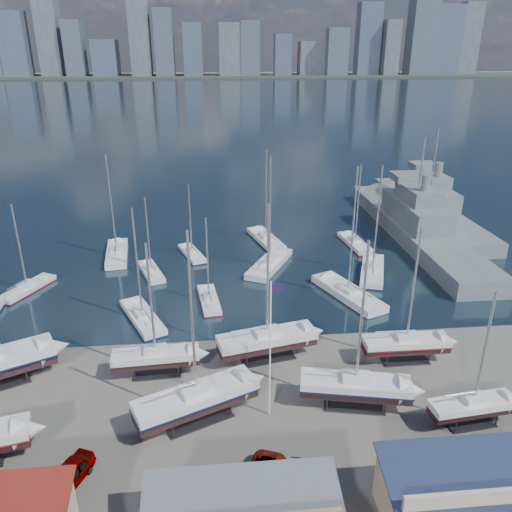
{
  "coord_description": "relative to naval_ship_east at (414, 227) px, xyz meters",
  "views": [
    {
      "loc": [
        -1.3,
        -47.15,
        29.5
      ],
      "look_at": [
        3.89,
        8.0,
        6.49
      ],
      "focal_mm": 35.0,
      "sensor_mm": 36.0,
      "label": 1
    }
  ],
  "objects": [
    {
      "name": "sailboat_moored_4",
      "position": [
        -42.9,
        -11.72,
        -1.34
      ],
      "size": [
        4.66,
        8.1,
        11.8
      ],
      "rotation": [
        0.0,
        0.0,
        1.91
      ],
      "color": "black",
      "rests_on": "water"
    },
    {
      "name": "water",
      "position": [
        -32.84,
        270.07,
        -1.82
      ],
      "size": [
        1400.0,
        600.0,
        0.4
      ],
      "primitive_type": "cube",
      "color": "#182C37",
      "rests_on": "ground"
    },
    {
      "name": "far_shore",
      "position": [
        -32.84,
        530.07,
        -0.57
      ],
      "size": [
        1400.0,
        80.0,
        2.2
      ],
      "primitive_type": "cube",
      "color": "#2D332D",
      "rests_on": "ground"
    },
    {
      "name": "ground",
      "position": [
        -32.84,
        -39.93,
        -1.67
      ],
      "size": [
        1400.0,
        1400.0,
        0.0
      ],
      "primitive_type": "plane",
      "color": "#605E59",
      "rests_on": "ground"
    },
    {
      "name": "sailboat_moored_10",
      "position": [
        -11.73,
        -14.64,
        -1.36
      ],
      "size": [
        6.45,
        11.28,
        16.27
      ],
      "rotation": [
        0.0,
        0.0,
        1.24
      ],
      "color": "black",
      "rests_on": "water"
    },
    {
      "name": "skyline",
      "position": [
        -40.67,
        523.83,
        37.42
      ],
      "size": [
        639.14,
        43.8,
        107.69
      ],
      "color": "#475166",
      "rests_on": "far_shore"
    },
    {
      "name": "car_c",
      "position": [
        -31.15,
        -50.26,
        -0.91
      ],
      "size": [
        4.3,
        5.96,
        1.51
      ],
      "primitive_type": "imported",
      "rotation": [
        0.0,
        0.0,
        -0.37
      ],
      "color": "gray",
      "rests_on": "ground"
    },
    {
      "name": "sailboat_moored_3",
      "position": [
        -42.59,
        -24.91,
        -1.36
      ],
      "size": [
        6.48,
        9.93,
        14.47
      ],
      "rotation": [
        0.0,
        0.0,
        2.0
      ],
      "color": "black",
      "rests_on": "water"
    },
    {
      "name": "sailboat_cradle_6",
      "position": [
        -14.97,
        -35.54,
        0.32
      ],
      "size": [
        8.8,
        2.47,
        14.36
      ],
      "rotation": [
        0.0,
        0.0,
        -0.0
      ],
      "color": "#2D2D33",
      "rests_on": "ground"
    },
    {
      "name": "sailboat_moored_11",
      "position": [
        -11.1,
        -3.5,
        -1.36
      ],
      "size": [
        3.75,
        9.58,
        13.95
      ],
      "rotation": [
        0.0,
        0.0,
        1.69
      ],
      "color": "black",
      "rests_on": "water"
    },
    {
      "name": "sailboat_cradle_5",
      "position": [
        -22.03,
        -41.91,
        0.39
      ],
      "size": [
        10.12,
        4.7,
        15.8
      ],
      "rotation": [
        0.0,
        0.0,
        -0.21
      ],
      "color": "#2D2D33",
      "rests_on": "ground"
    },
    {
      "name": "sailboat_cradle_3",
      "position": [
        -35.94,
        -42.42,
        0.47
      ],
      "size": [
        11.05,
        7.16,
        17.29
      ],
      "rotation": [
        0.0,
        0.0,
        0.42
      ],
      "color": "#2D2D33",
      "rests_on": "ground"
    },
    {
      "name": "sailboat_cradle_4",
      "position": [
        -28.92,
        -33.71,
        0.44
      ],
      "size": [
        10.51,
        5.02,
        16.5
      ],
      "rotation": [
        0.0,
        0.0,
        0.22
      ],
      "color": "#2D2D33",
      "rests_on": "ground"
    },
    {
      "name": "sailboat_moored_2",
      "position": [
        -48.75,
        -4.69,
        -1.34
      ],
      "size": [
        4.38,
        11.17,
        16.42
      ],
      "rotation": [
        0.0,
        0.0,
        1.7
      ],
      "color": "black",
      "rests_on": "water"
    },
    {
      "name": "sailboat_cradle_2",
      "position": [
        -39.98,
        -35.52,
        0.3
      ],
      "size": [
        8.46,
        2.79,
        13.79
      ],
      "rotation": [
        0.0,
        0.0,
        0.06
      ],
      "color": "#2D2D33",
      "rests_on": "ground"
    },
    {
      "name": "sailboat_moored_7",
      "position": [
        -25.92,
        -10.9,
        -1.34
      ],
      "size": [
        8.12,
        11.45,
        17.06
      ],
      "rotation": [
        0.0,
        0.0,
        1.08
      ],
      "color": "black",
      "rests_on": "water"
    },
    {
      "name": "naval_ship_east",
      "position": [
        0.0,
        0.0,
        0.0
      ],
      "size": [
        7.7,
        47.74,
        18.3
      ],
      "rotation": [
        0.0,
        0.0,
        1.57
      ],
      "color": "slate",
      "rests_on": "water"
    },
    {
      "name": "car_b",
      "position": [
        -35.06,
        -51.21,
        -0.99
      ],
      "size": [
        4.33,
        2.4,
        1.35
      ],
      "primitive_type": "imported",
      "rotation": [
        0.0,
        0.0,
        1.32
      ],
      "color": "gray",
      "rests_on": "ground"
    },
    {
      "name": "car_a",
      "position": [
        -45.22,
        -48.58,
        -0.85
      ],
      "size": [
        3.59,
        5.16,
        1.63
      ],
      "primitive_type": "imported",
      "rotation": [
        0.0,
        0.0,
        -0.39
      ],
      "color": "gray",
      "rests_on": "ground"
    },
    {
      "name": "sailboat_moored_9",
      "position": [
        -17.03,
        -21.23,
        -1.34
      ],
      "size": [
        7.6,
        12.12,
        17.77
      ],
      "rotation": [
        0.0,
        0.0,
        1.97
      ],
      "color": "black",
      "rests_on": "water"
    },
    {
      "name": "sailboat_moored_8",
      "position": [
        -25.32,
        -0.57,
        -1.36
      ],
      "size": [
        5.64,
        11.05,
        15.9
      ],
      "rotation": [
        0.0,
        0.0,
        1.83
      ],
      "color": "black",
      "rests_on": "water"
    },
    {
      "name": "sailboat_moored_5",
      "position": [
        -37.31,
        -5.49,
        -1.36
      ],
      "size": [
        4.7,
        8.2,
        11.83
      ],
      "rotation": [
        0.0,
        0.0,
        1.91
      ],
      "color": "black",
      "rests_on": "water"
    },
    {
      "name": "flagpole",
      "position": [
        -29.61,
        -42.41,
        5.81
      ],
      "size": [
        1.13,
        0.12,
        12.88
      ],
      "color": "white",
      "rests_on": "ground"
    },
    {
      "name": "naval_ship_west",
      "position": [
        6.77,
        10.16,
        -0.0
      ],
      "size": [
        7.16,
        42.48,
        17.82
      ],
      "rotation": [
        0.0,
        0.0,
        1.58
      ],
      "color": "slate",
      "rests_on": "water"
    },
    {
      "name": "sailboat_cradle_7",
      "position": [
        -12.86,
        -45.17,
        0.23
      ],
      "size": [
        7.66,
        2.9,
        12.48
      ],
      "rotation": [
        0.0,
        0.0,
        0.11
      ],
      "color": "#2D2D33",
      "rests_on": "ground"
    },
    {
      "name": "sailboat_moored_6",
      "position": [
        -34.8,
        -21.12,
        -1.35
      ],
      "size": [
        3.12,
        8.07,
        11.76
      ],
      "rotation": [
        0.0,
        0.0,
        1.69
      ],
      "color": "black",
      "rests_on": "water"
    },
    {
      "name": "sailboat_moored_1",
      "position": [
        -58.58,
        -15.61,
        -1.36
      ],
      "size": [
        5.79,
        8.5,
        12.46
      ],
      "rotation": [
        0.0,
        0.0,
        1.11
      ],
      "color": "black",
      "rests_on": "water"
    },
    {
      "name": "car_d",
      "position": [
        -28.82,
        -51.8,
        -0.88
      ],
      "size": [
        3.72,
        5.83,
        1.57
      ],
      "primitive_type": "imported",
      "rotation": [
        0.0,
        0.0,
        -0.3
      ],
      "color": "gray",
      "rests_on": "ground"
    }
  ]
}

